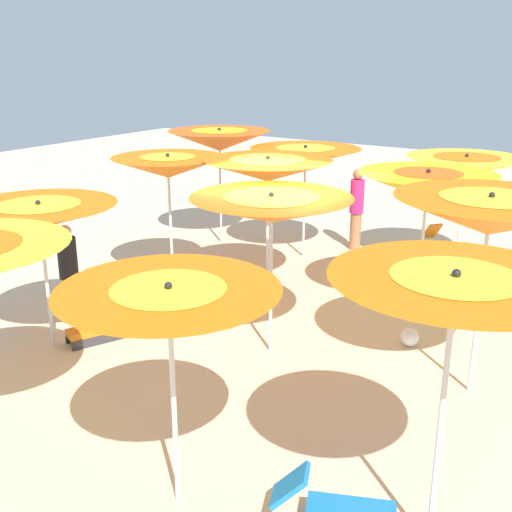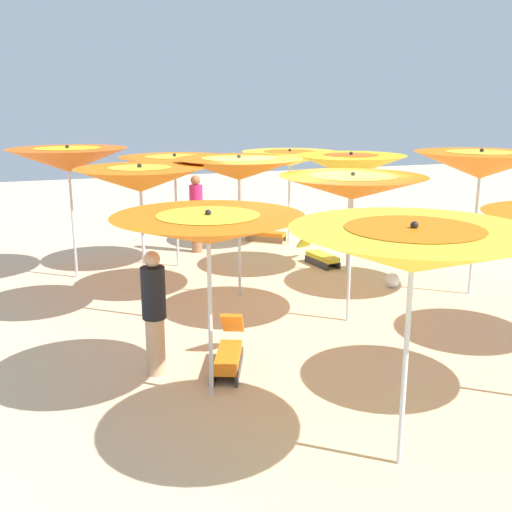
{
  "view_description": "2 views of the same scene",
  "coord_description": "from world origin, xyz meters",
  "px_view_note": "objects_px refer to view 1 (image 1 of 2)",
  "views": [
    {
      "loc": [
        4.76,
        -7.84,
        4.13
      ],
      "look_at": [
        0.26,
        -1.01,
        1.45
      ],
      "focal_mm": 43.95,
      "sensor_mm": 36.0,
      "label": 1
    },
    {
      "loc": [
        -4.04,
        -8.78,
        3.34
      ],
      "look_at": [
        -0.6,
        0.54,
        0.8
      ],
      "focal_mm": 42.24,
      "sensor_mm": 36.0,
      "label": 2
    }
  ],
  "objects_px": {
    "beach_umbrella_11": "(453,302)",
    "beach_umbrella_1": "(168,167)",
    "beach_umbrella_6": "(271,209)",
    "lounger_2": "(340,509)",
    "beach_umbrella_8": "(466,165)",
    "beach_umbrella_9": "(427,186)",
    "beach_umbrella_4": "(305,156)",
    "lounger_0": "(420,286)",
    "beach_umbrella_10": "(490,215)",
    "beach_umbrella_7": "(169,308)",
    "lounger_1": "(106,326)",
    "beach_ball": "(410,337)",
    "beach_umbrella_5": "(268,170)",
    "beachgoer_1": "(357,208)",
    "beach_umbrella_0": "(219,140)",
    "beachgoer_0": "(69,272)",
    "beach_umbrella_2": "(39,216)",
    "lounger_3": "(445,247)"
  },
  "relations": [
    {
      "from": "beach_umbrella_8",
      "to": "beach_umbrella_9",
      "type": "relative_size",
      "value": 0.95
    },
    {
      "from": "beach_umbrella_11",
      "to": "beach_ball",
      "type": "height_order",
      "value": "beach_umbrella_11"
    },
    {
      "from": "lounger_3",
      "to": "beachgoer_0",
      "type": "height_order",
      "value": "beachgoer_0"
    },
    {
      "from": "beach_umbrella_2",
      "to": "beachgoer_0",
      "type": "height_order",
      "value": "beach_umbrella_2"
    },
    {
      "from": "beach_umbrella_0",
      "to": "beach_umbrella_5",
      "type": "relative_size",
      "value": 1.03
    },
    {
      "from": "beachgoer_0",
      "to": "beach_umbrella_1",
      "type": "bearing_deg",
      "value": -153.23
    },
    {
      "from": "beach_umbrella_8",
      "to": "beach_umbrella_11",
      "type": "xyz_separation_m",
      "value": [
        1.99,
        -7.51,
        0.23
      ]
    },
    {
      "from": "beach_umbrella_6",
      "to": "beach_umbrella_8",
      "type": "xyz_separation_m",
      "value": [
        1.17,
        5.08,
        -0.04
      ]
    },
    {
      "from": "beach_umbrella_9",
      "to": "lounger_1",
      "type": "bearing_deg",
      "value": -136.22
    },
    {
      "from": "beach_ball",
      "to": "beach_umbrella_5",
      "type": "bearing_deg",
      "value": 169.52
    },
    {
      "from": "lounger_1",
      "to": "lounger_2",
      "type": "xyz_separation_m",
      "value": [
        4.71,
        -1.65,
        0.0
      ]
    },
    {
      "from": "beach_umbrella_6",
      "to": "beachgoer_1",
      "type": "relative_size",
      "value": 1.33
    },
    {
      "from": "beach_umbrella_1",
      "to": "beach_umbrella_10",
      "type": "xyz_separation_m",
      "value": [
        5.66,
        -0.83,
        0.1
      ]
    },
    {
      "from": "beach_umbrella_2",
      "to": "beachgoer_0",
      "type": "xyz_separation_m",
      "value": [
        -0.49,
        0.8,
        -1.16
      ]
    },
    {
      "from": "lounger_2",
      "to": "beach_umbrella_10",
      "type": "bearing_deg",
      "value": 61.52
    },
    {
      "from": "beach_umbrella_11",
      "to": "beach_umbrella_1",
      "type": "bearing_deg",
      "value": 148.67
    },
    {
      "from": "lounger_2",
      "to": "beachgoer_1",
      "type": "distance_m",
      "value": 8.62
    },
    {
      "from": "beach_umbrella_9",
      "to": "beach_umbrella_2",
      "type": "bearing_deg",
      "value": -134.47
    },
    {
      "from": "beach_umbrella_9",
      "to": "beach_umbrella_0",
      "type": "bearing_deg",
      "value": 163.13
    },
    {
      "from": "beach_umbrella_4",
      "to": "lounger_2",
      "type": "height_order",
      "value": "beach_umbrella_4"
    },
    {
      "from": "beach_umbrella_4",
      "to": "beachgoer_0",
      "type": "height_order",
      "value": "beach_umbrella_4"
    },
    {
      "from": "beachgoer_0",
      "to": "lounger_2",
      "type": "bearing_deg",
      "value": 105.77
    },
    {
      "from": "beach_umbrella_7",
      "to": "beach_umbrella_10",
      "type": "bearing_deg",
      "value": 64.0
    },
    {
      "from": "beach_umbrella_9",
      "to": "lounger_0",
      "type": "height_order",
      "value": "beach_umbrella_9"
    },
    {
      "from": "beach_umbrella_10",
      "to": "beach_umbrella_8",
      "type": "bearing_deg",
      "value": 108.5
    },
    {
      "from": "beach_umbrella_2",
      "to": "beach_umbrella_8",
      "type": "relative_size",
      "value": 0.96
    },
    {
      "from": "beach_umbrella_8",
      "to": "beach_umbrella_11",
      "type": "relative_size",
      "value": 0.89
    },
    {
      "from": "beach_umbrella_8",
      "to": "beach_umbrella_11",
      "type": "distance_m",
      "value": 7.77
    },
    {
      "from": "beach_umbrella_11",
      "to": "lounger_2",
      "type": "height_order",
      "value": "beach_umbrella_11"
    },
    {
      "from": "beach_umbrella_11",
      "to": "beachgoer_0",
      "type": "height_order",
      "value": "beach_umbrella_11"
    },
    {
      "from": "lounger_0",
      "to": "lounger_1",
      "type": "distance_m",
      "value": 5.43
    },
    {
      "from": "beach_umbrella_4",
      "to": "beach_umbrella_10",
      "type": "xyz_separation_m",
      "value": [
        4.49,
        -3.66,
        0.18
      ]
    },
    {
      "from": "lounger_0",
      "to": "beach_umbrella_4",
      "type": "bearing_deg",
      "value": -114.04
    },
    {
      "from": "beach_umbrella_7",
      "to": "beach_umbrella_9",
      "type": "height_order",
      "value": "beach_umbrella_9"
    },
    {
      "from": "beach_umbrella_0",
      "to": "beach_umbrella_6",
      "type": "xyz_separation_m",
      "value": [
        3.83,
        -4.0,
        -0.19
      ]
    },
    {
      "from": "beach_umbrella_5",
      "to": "beachgoer_1",
      "type": "xyz_separation_m",
      "value": [
        0.12,
        3.4,
        -1.33
      ]
    },
    {
      "from": "beach_umbrella_4",
      "to": "beach_umbrella_10",
      "type": "relative_size",
      "value": 0.91
    },
    {
      "from": "beach_umbrella_5",
      "to": "beach_umbrella_2",
      "type": "bearing_deg",
      "value": -113.81
    },
    {
      "from": "beach_umbrella_5",
      "to": "beach_umbrella_9",
      "type": "distance_m",
      "value": 2.59
    },
    {
      "from": "beach_umbrella_4",
      "to": "lounger_0",
      "type": "bearing_deg",
      "value": -17.19
    },
    {
      "from": "beach_umbrella_5",
      "to": "beach_umbrella_9",
      "type": "height_order",
      "value": "beach_umbrella_5"
    },
    {
      "from": "lounger_1",
      "to": "beachgoer_0",
      "type": "distance_m",
      "value": 1.12
    },
    {
      "from": "beach_umbrella_7",
      "to": "lounger_1",
      "type": "xyz_separation_m",
      "value": [
        -3.23,
        2.17,
        -1.8
      ]
    },
    {
      "from": "beach_umbrella_0",
      "to": "beach_umbrella_9",
      "type": "height_order",
      "value": "beach_umbrella_0"
    },
    {
      "from": "beach_umbrella_6",
      "to": "beach_umbrella_9",
      "type": "xyz_separation_m",
      "value": [
        1.32,
        2.44,
        0.04
      ]
    },
    {
      "from": "beach_umbrella_4",
      "to": "beachgoer_1",
      "type": "height_order",
      "value": "beach_umbrella_4"
    },
    {
      "from": "beach_umbrella_5",
      "to": "beachgoer_0",
      "type": "relative_size",
      "value": 1.56
    },
    {
      "from": "beach_umbrella_4",
      "to": "beach_umbrella_6",
      "type": "bearing_deg",
      "value": -66.79
    },
    {
      "from": "beach_umbrella_5",
      "to": "beach_umbrella_8",
      "type": "xyz_separation_m",
      "value": [
        2.36,
        3.3,
        -0.18
      ]
    },
    {
      "from": "beach_umbrella_6",
      "to": "lounger_2",
      "type": "distance_m",
      "value": 4.08
    }
  ]
}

